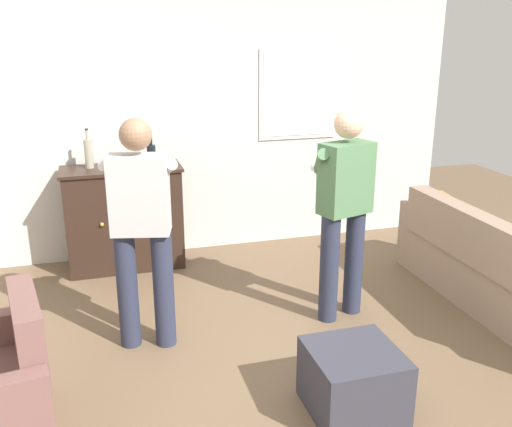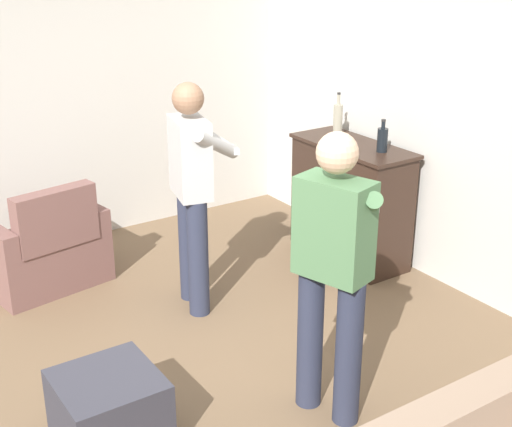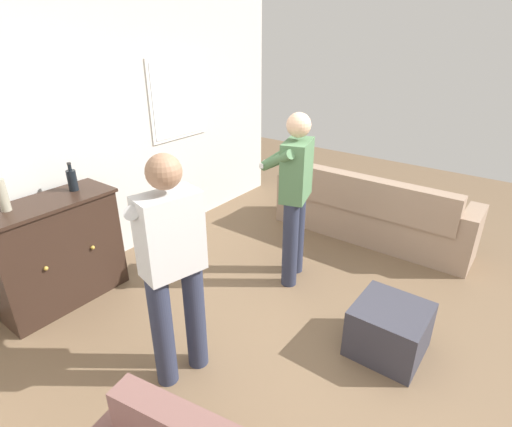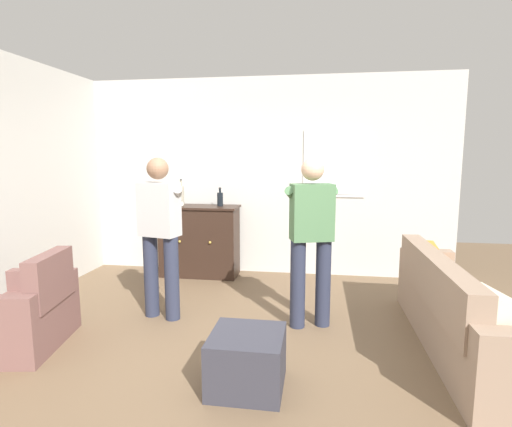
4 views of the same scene
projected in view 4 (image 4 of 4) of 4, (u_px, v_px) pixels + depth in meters
The scene contains 10 objects.
ground at pixel (229, 359), 3.36m from camera, with size 10.40×10.40×0.00m, color brown.
wall_back_with_window at pixel (270, 177), 5.76m from camera, with size 5.20×0.15×2.80m.
couch at pixel (453, 313), 3.51m from camera, with size 0.57×2.34×0.83m.
armchair at pixel (27, 315), 3.55m from camera, with size 0.78×0.98×0.85m.
sideboard_cabinet at pixel (200, 241), 5.68m from camera, with size 1.12×0.49×1.00m.
bottle_wine_green at pixel (181, 195), 5.69m from camera, with size 0.08×0.08×0.37m.
bottle_liquor_amber at pixel (220, 199), 5.59m from camera, with size 0.08×0.08×0.26m.
ottoman at pixel (247, 360), 2.93m from camera, with size 0.53×0.53×0.41m, color #33333D.
person_standing_left at pixel (160, 230), 4.12m from camera, with size 0.54×0.51×1.68m.
person_standing_right at pixel (311, 234), 3.90m from camera, with size 0.53×0.52×1.68m.
Camera 4 is at (0.71, -3.08, 1.69)m, focal length 28.00 mm.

